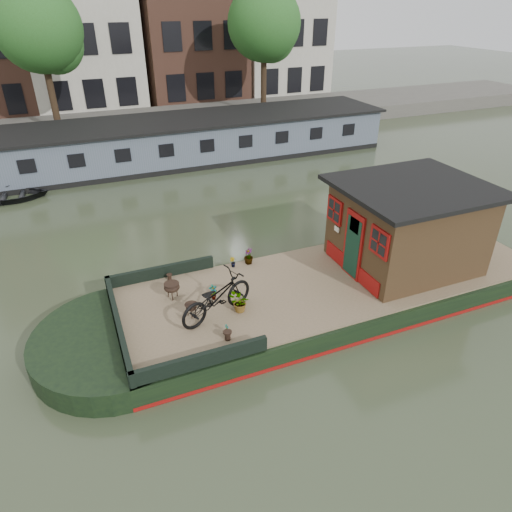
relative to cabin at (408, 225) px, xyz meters
name	(u,v)px	position (x,y,z in m)	size (l,w,h in m)	color
ground	(335,297)	(-2.19, 0.00, -1.88)	(120.00, 120.00, 0.00)	#323924
houseboat_hull	(293,300)	(-3.52, 0.00, -1.60)	(14.01, 4.02, 0.60)	black
houseboat_deck	(337,279)	(-2.19, 0.00, -1.25)	(11.80, 3.80, 0.05)	#7E684D
bow_bulwark	(155,315)	(-7.25, 0.00, -1.05)	(3.00, 4.00, 0.35)	black
cabin	(408,225)	(0.00, 0.00, 0.00)	(4.00, 3.50, 2.42)	black
bicycle	(217,297)	(-5.80, -0.35, -0.68)	(0.72, 2.07, 1.09)	black
potted_plant_a	(213,292)	(-5.68, 0.34, -1.01)	(0.23, 0.15, 0.43)	brown
potted_plant_b	(233,262)	(-4.65, 1.70, -1.08)	(0.16, 0.13, 0.29)	maroon
potted_plant_c	(240,303)	(-5.24, -0.42, -0.96)	(0.49, 0.42, 0.54)	#A93D31
potted_plant_d	(249,256)	(-4.15, 1.70, -0.99)	(0.27, 0.27, 0.48)	brown
potted_plant_e	(227,329)	(-5.82, -1.09, -1.10)	(0.14, 0.09, 0.27)	maroon
brazier_front	(192,310)	(-6.39, -0.14, -1.05)	(0.33, 0.33, 0.36)	black
brazier_rear	(172,291)	(-6.63, 0.81, -1.00)	(0.41, 0.41, 0.45)	black
bollard_port	(170,277)	(-6.51, 1.70, -1.14)	(0.15, 0.15, 0.18)	black
bollard_stbd	(228,335)	(-5.87, -1.30, -1.11)	(0.20, 0.20, 0.23)	black
dinghy	(8,193)	(-11.12, 11.50, -1.55)	(2.27, 3.18, 0.66)	black
far_houseboat	(196,140)	(-2.19, 14.00, -0.91)	(20.40, 4.40, 2.11)	#4F5669
quay	(168,122)	(-2.19, 20.50, -1.43)	(60.00, 6.00, 0.90)	#47443F
tree_left	(42,32)	(-8.54, 19.07, 4.02)	(4.40, 4.40, 7.40)	#332316
tree_right	(266,27)	(3.96, 19.07, 4.02)	(4.40, 4.40, 7.40)	#332316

